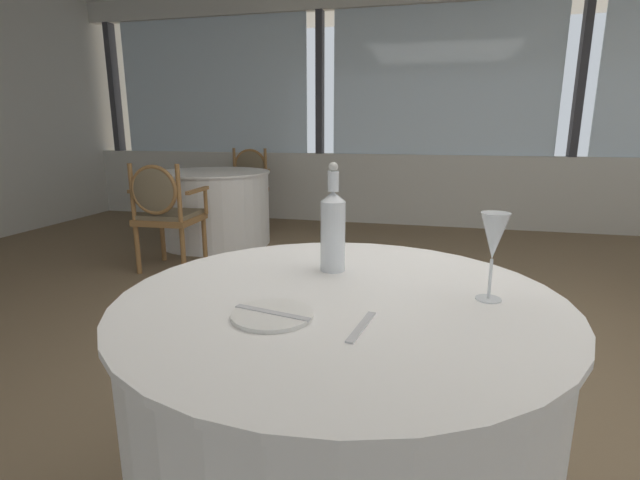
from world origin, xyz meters
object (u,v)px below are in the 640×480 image
dining_chair_0_0 (164,208)px  dining_chair_0_1 (247,181)px  side_plate (272,315)px  wine_glass (494,238)px  water_bottle (333,228)px

dining_chair_0_0 → dining_chair_0_1: bearing=-0.0°
side_plate → dining_chair_0_0: size_ratio=0.21×
side_plate → dining_chair_0_0: (-1.77, 2.36, -0.22)m
side_plate → dining_chair_0_1: (-1.87, 4.34, -0.21)m
wine_glass → dining_chair_0_0: size_ratio=0.25×
side_plate → dining_chair_0_1: dining_chair_0_1 is taller
water_bottle → dining_chair_0_1: 4.41m
wine_glass → dining_chair_0_1: (-2.37, 4.11, -0.37)m
water_bottle → dining_chair_0_0: size_ratio=0.37×
wine_glass → water_bottle: bearing=161.0°
dining_chair_0_1 → wine_glass: bearing=27.1°
water_bottle → dining_chair_0_0: (-1.83, 1.97, -0.34)m
dining_chair_0_0 → dining_chair_0_1: 1.98m
side_plate → dining_chair_0_1: size_ratio=0.21×
side_plate → water_bottle: bearing=81.5°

